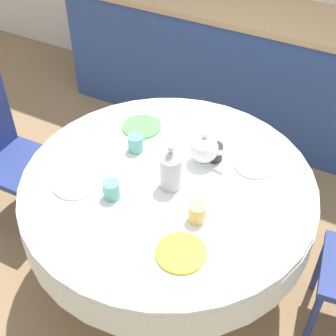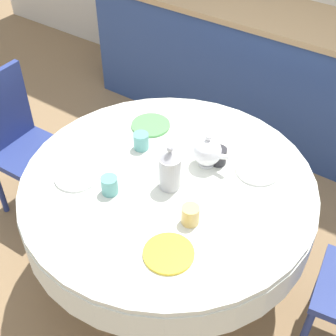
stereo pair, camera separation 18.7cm
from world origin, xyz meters
The scene contains 14 objects.
ground_plane centered at (0.00, 0.00, 0.00)m, with size 12.00×12.00×0.00m, color #8E704C.
kitchen_counter centered at (0.00, 1.60, 0.48)m, with size 3.24×0.64×0.96m.
dining_table centered at (0.00, 0.00, 0.61)m, with size 1.44×1.44×0.73m.
chair_right centered at (-1.06, -0.03, 0.52)m, with size 0.41×0.41×0.94m.
plate_near_left centered at (-0.37, -0.24, 0.74)m, with size 0.21×0.21×0.01m, color white.
cup_near_left centered at (-0.18, -0.22, 0.78)m, with size 0.08×0.08×0.09m, color #5BA39E.
plate_near_right centered at (0.26, -0.36, 0.74)m, with size 0.21×0.21×0.01m, color yellow.
cup_near_right centered at (0.23, -0.16, 0.78)m, with size 0.08×0.08×0.09m, color #DBB766.
plate_far_left centered at (-0.33, 0.30, 0.74)m, with size 0.21×0.21×0.01m, color #5BA85B.
cup_far_left centered at (-0.25, 0.12, 0.78)m, with size 0.08×0.08×0.09m, color #5BA39E.
plate_far_right centered at (0.33, 0.30, 0.74)m, with size 0.21×0.21×0.01m, color white.
cup_far_right centered at (0.13, 0.25, 0.78)m, with size 0.08×0.08×0.09m, color #28282D.
coffee_carafe centered at (0.03, -0.03, 0.84)m, with size 0.10×0.10×0.24m.
teapot centered at (0.09, 0.21, 0.82)m, with size 0.20×0.14×0.19m.
Camera 2 is at (0.93, -1.34, 2.29)m, focal length 50.00 mm.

